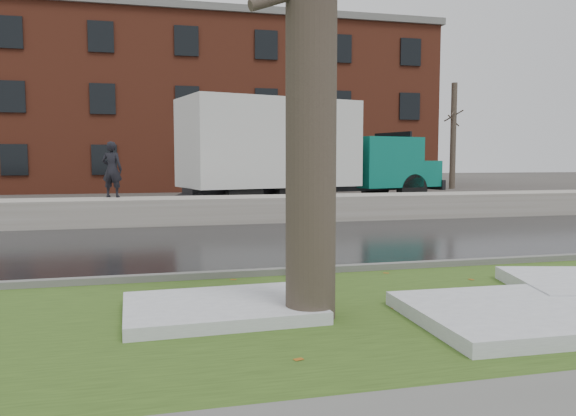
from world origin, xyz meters
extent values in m
plane|color=#47423D|center=(0.00, 0.00, 0.00)|extent=(120.00, 120.00, 0.00)
cube|color=#2D4617|center=(0.00, -1.25, 0.02)|extent=(60.00, 4.50, 0.04)
cube|color=black|center=(0.00, 4.50, 0.01)|extent=(60.00, 7.00, 0.03)
cube|color=slate|center=(0.00, 13.00, 0.01)|extent=(60.00, 9.00, 0.03)
cube|color=slate|center=(0.00, 1.00, 0.07)|extent=(60.00, 0.15, 0.14)
cube|color=#A8A299|center=(0.00, 8.70, 0.38)|extent=(60.00, 1.60, 0.75)
cube|color=brown|center=(2.00, 30.00, 5.00)|extent=(26.00, 12.00, 10.00)
cylinder|color=brown|center=(-6.00, 26.00, 3.25)|extent=(0.36, 0.36, 6.50)
cylinder|color=brown|center=(-6.00, 26.00, 4.20)|extent=(0.84, 1.62, 0.73)
cylinder|color=brown|center=(-6.00, 26.00, 5.10)|extent=(1.08, 1.26, 0.66)
cylinder|color=brown|center=(-6.00, 26.00, 3.60)|extent=(1.40, 0.61, 0.63)
cylinder|color=brown|center=(16.00, 24.00, 3.25)|extent=(0.36, 0.36, 6.50)
cylinder|color=brown|center=(16.00, 24.00, 4.20)|extent=(0.84, 1.62, 0.73)
cylinder|color=brown|center=(16.00, 24.00, 5.10)|extent=(1.08, 1.26, 0.66)
cylinder|color=brown|center=(16.00, 24.00, 3.60)|extent=(1.40, 0.61, 0.63)
cylinder|color=#93949A|center=(0.03, 0.57, 0.38)|extent=(0.29, 0.29, 0.67)
ellipsoid|color=#B7310E|center=(0.03, 0.57, 0.71)|extent=(0.34, 0.34, 0.16)
cylinder|color=#B7310E|center=(0.03, 0.57, 0.80)|extent=(0.06, 0.06, 0.05)
cylinder|color=#B7310E|center=(-0.10, 0.62, 0.44)|extent=(0.13, 0.13, 0.11)
cylinder|color=#B7310E|center=(0.16, 0.52, 0.44)|extent=(0.13, 0.13, 0.11)
cylinder|color=#93949A|center=(0.09, 0.70, 0.44)|extent=(0.16, 0.14, 0.13)
cube|color=black|center=(3.36, 12.82, 0.74)|extent=(9.15, 3.27, 0.25)
cube|color=silver|center=(1.92, 12.47, 2.40)|extent=(6.67, 4.23, 3.08)
cube|color=#0B6A5A|center=(6.52, 13.59, 1.71)|extent=(3.20, 3.28, 1.94)
cube|color=#0B6A5A|center=(8.13, 13.98, 1.26)|extent=(1.92, 2.76, 1.03)
cube|color=black|center=(7.30, 13.77, 2.40)|extent=(0.63, 2.24, 1.03)
cube|color=black|center=(-1.75, 11.58, 0.37)|extent=(2.22, 1.79, 0.77)
cylinder|color=black|center=(7.64, 12.62, 0.63)|extent=(1.30, 0.63, 1.26)
cylinder|color=black|center=(7.07, 14.95, 0.63)|extent=(1.30, 0.63, 1.26)
cylinder|color=black|center=(2.53, 11.38, 0.63)|extent=(1.30, 0.63, 1.26)
cylinder|color=black|center=(1.97, 13.71, 0.63)|extent=(1.30, 0.63, 1.26)
cylinder|color=black|center=(0.76, 10.95, 0.63)|extent=(1.30, 0.63, 1.26)
cylinder|color=black|center=(0.19, 13.28, 0.63)|extent=(1.30, 0.63, 1.26)
imported|color=black|center=(-3.34, 9.30, 1.55)|extent=(0.67, 0.55, 1.59)
cube|color=silver|center=(1.79, -2.09, 0.12)|extent=(2.65, 2.06, 0.16)
cube|color=silver|center=(-1.53, -0.98, 0.11)|extent=(2.25, 1.68, 0.14)
camera|label=1|loc=(-2.32, -7.41, 1.84)|focal=35.00mm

